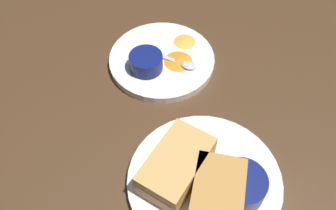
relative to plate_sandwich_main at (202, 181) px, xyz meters
The scene contains 10 objects.
ground_plane 4.40cm from the plate_sandwich_main, 48.54° to the left, with size 110.00×110.00×3.00cm, color #4C331E.
plate_sandwich_main is the anchor object (origin of this frame).
sandwich_half_near 5.76cm from the plate_sandwich_main, 82.66° to the left, with size 15.00×12.43×4.80cm.
sandwich_half_far 5.76cm from the plate_sandwich_main, 157.34° to the right, with size 13.85×8.77×4.80cm.
ramekin_dark_sauce 6.42cm from the plate_sandwich_main, 106.34° to the right, with size 7.88×7.88×4.13cm.
spoon_by_dark_ramekin 1.24cm from the plate_sandwich_main, 112.87° to the left, with size 3.81×9.92×0.80cm.
plate_chips_companion 28.34cm from the plate_sandwich_main, 21.36° to the left, with size 21.81×21.81×1.60cm, color white.
ramekin_light_gravy 26.68cm from the plate_sandwich_main, 29.43° to the left, with size 6.70×6.70×3.30cm.
spoon_by_gravy_ramekin 25.55cm from the plate_sandwich_main, 13.31° to the left, with size 4.68×9.79×0.80cm.
plantain_chip_scatter 28.61cm from the plate_sandwich_main, 19.42° to the left, with size 12.90×15.00×0.60cm.
Camera 1 is at (-30.12, -0.35, 56.99)cm, focal length 39.98 mm.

